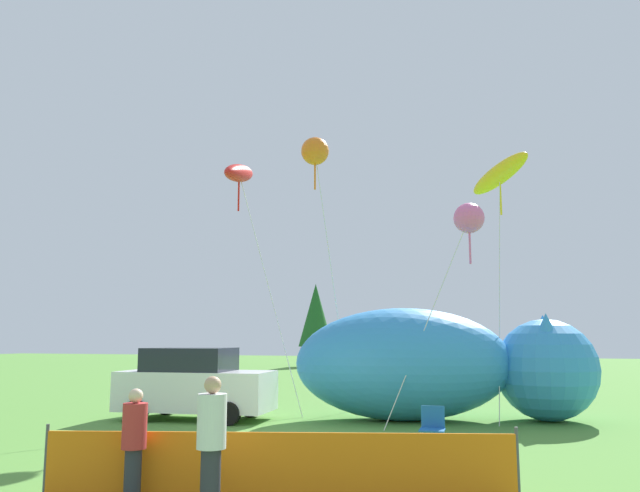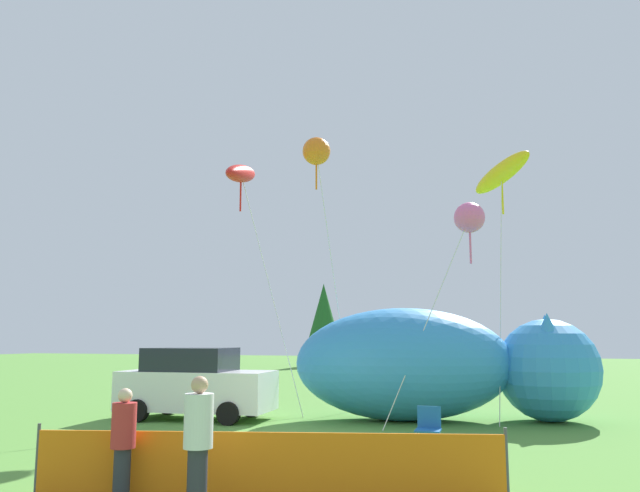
{
  "view_description": "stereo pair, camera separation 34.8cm",
  "coord_description": "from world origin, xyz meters",
  "px_view_note": "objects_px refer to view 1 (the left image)",
  "views": [
    {
      "loc": [
        4.65,
        -13.0,
        2.3
      ],
      "look_at": [
        -0.26,
        3.88,
        4.87
      ],
      "focal_mm": 35.0,
      "sensor_mm": 36.0,
      "label": 1
    },
    {
      "loc": [
        4.99,
        -12.9,
        2.3
      ],
      "look_at": [
        -0.26,
        3.88,
        4.87
      ],
      "focal_mm": 35.0,
      "sensor_mm": 36.0,
      "label": 2
    }
  ],
  "objects_px": {
    "parked_car": "(195,384)",
    "kite_yellow_hero": "(500,175)",
    "spectator_in_grey_shirt": "(134,441)",
    "kite_orange_flower": "(315,152)",
    "folding_chair": "(432,425)",
    "kite_red_lizard": "(239,174)",
    "inflatable_cat": "(438,368)",
    "spectator_in_black_shirt": "(211,439)",
    "kite_pink_octopus": "(469,219)"
  },
  "relations": [
    {
      "from": "kite_orange_flower",
      "to": "kite_yellow_hero",
      "type": "distance_m",
      "value": 5.95
    },
    {
      "from": "folding_chair",
      "to": "inflatable_cat",
      "type": "distance_m",
      "value": 4.83
    },
    {
      "from": "kite_yellow_hero",
      "to": "folding_chair",
      "type": "bearing_deg",
      "value": -103.37
    },
    {
      "from": "inflatable_cat",
      "to": "spectator_in_black_shirt",
      "type": "xyz_separation_m",
      "value": [
        -1.98,
        -10.19,
        -0.46
      ]
    },
    {
      "from": "folding_chair",
      "to": "kite_pink_octopus",
      "type": "distance_m",
      "value": 6.83
    },
    {
      "from": "kite_red_lizard",
      "to": "kite_orange_flower",
      "type": "bearing_deg",
      "value": 4.97
    },
    {
      "from": "parked_car",
      "to": "kite_orange_flower",
      "type": "relative_size",
      "value": 0.5
    },
    {
      "from": "spectator_in_black_shirt",
      "to": "kite_red_lizard",
      "type": "xyz_separation_m",
      "value": [
        -4.57,
        11.09,
        6.77
      ]
    },
    {
      "from": "kite_pink_octopus",
      "to": "kite_orange_flower",
      "type": "distance_m",
      "value": 5.8
    },
    {
      "from": "kite_orange_flower",
      "to": "spectator_in_grey_shirt",
      "type": "bearing_deg",
      "value": -86.48
    },
    {
      "from": "inflatable_cat",
      "to": "spectator_in_black_shirt",
      "type": "height_order",
      "value": "inflatable_cat"
    },
    {
      "from": "spectator_in_grey_shirt",
      "to": "kite_orange_flower",
      "type": "distance_m",
      "value": 13.42
    },
    {
      "from": "kite_pink_octopus",
      "to": "parked_car",
      "type": "bearing_deg",
      "value": -169.27
    },
    {
      "from": "kite_orange_flower",
      "to": "kite_yellow_hero",
      "type": "relative_size",
      "value": 1.1
    },
    {
      "from": "kite_pink_octopus",
      "to": "kite_yellow_hero",
      "type": "height_order",
      "value": "kite_yellow_hero"
    },
    {
      "from": "folding_chair",
      "to": "spectator_in_black_shirt",
      "type": "bearing_deg",
      "value": -23.85
    },
    {
      "from": "spectator_in_grey_shirt",
      "to": "kite_yellow_hero",
      "type": "height_order",
      "value": "kite_yellow_hero"
    },
    {
      "from": "parked_car",
      "to": "kite_red_lizard",
      "type": "bearing_deg",
      "value": 83.9
    },
    {
      "from": "parked_car",
      "to": "inflatable_cat",
      "type": "height_order",
      "value": "inflatable_cat"
    },
    {
      "from": "parked_car",
      "to": "inflatable_cat",
      "type": "bearing_deg",
      "value": 10.28
    },
    {
      "from": "folding_chair",
      "to": "spectator_in_black_shirt",
      "type": "relative_size",
      "value": 0.5
    },
    {
      "from": "folding_chair",
      "to": "inflatable_cat",
      "type": "xyz_separation_m",
      "value": [
        -0.32,
        4.73,
        0.91
      ]
    },
    {
      "from": "spectator_in_grey_shirt",
      "to": "parked_car",
      "type": "bearing_deg",
      "value": 112.17
    },
    {
      "from": "kite_pink_octopus",
      "to": "kite_orange_flower",
      "type": "height_order",
      "value": "kite_orange_flower"
    },
    {
      "from": "spectator_in_black_shirt",
      "to": "kite_pink_octopus",
      "type": "height_order",
      "value": "kite_pink_octopus"
    },
    {
      "from": "inflatable_cat",
      "to": "spectator_in_black_shirt",
      "type": "distance_m",
      "value": 10.39
    },
    {
      "from": "kite_red_lizard",
      "to": "kite_yellow_hero",
      "type": "xyz_separation_m",
      "value": [
        8.42,
        0.91,
        -0.43
      ]
    },
    {
      "from": "parked_car",
      "to": "folding_chair",
      "type": "xyz_separation_m",
      "value": [
        6.98,
        -3.08,
        -0.46
      ]
    },
    {
      "from": "spectator_in_grey_shirt",
      "to": "spectator_in_black_shirt",
      "type": "bearing_deg",
      "value": -8.99
    },
    {
      "from": "kite_orange_flower",
      "to": "inflatable_cat",
      "type": "bearing_deg",
      "value": -15.97
    },
    {
      "from": "kite_red_lizard",
      "to": "kite_pink_octopus",
      "type": "height_order",
      "value": "kite_red_lizard"
    },
    {
      "from": "parked_car",
      "to": "kite_yellow_hero",
      "type": "relative_size",
      "value": 0.55
    },
    {
      "from": "kite_red_lizard",
      "to": "kite_yellow_hero",
      "type": "bearing_deg",
      "value": 6.15
    },
    {
      "from": "spectator_in_grey_shirt",
      "to": "kite_pink_octopus",
      "type": "xyz_separation_m",
      "value": [
        4.24,
        9.78,
        4.73
      ]
    },
    {
      "from": "inflatable_cat",
      "to": "spectator_in_grey_shirt",
      "type": "distance_m",
      "value": 10.52
    },
    {
      "from": "kite_yellow_hero",
      "to": "spectator_in_grey_shirt",
      "type": "bearing_deg",
      "value": -113.53
    },
    {
      "from": "parked_car",
      "to": "kite_orange_flower",
      "type": "height_order",
      "value": "kite_orange_flower"
    },
    {
      "from": "folding_chair",
      "to": "kite_yellow_hero",
      "type": "height_order",
      "value": "kite_yellow_hero"
    },
    {
      "from": "spectator_in_black_shirt",
      "to": "inflatable_cat",
      "type": "bearing_deg",
      "value": 79.02
    },
    {
      "from": "inflatable_cat",
      "to": "kite_pink_octopus",
      "type": "relative_size",
      "value": 1.41
    },
    {
      "from": "spectator_in_grey_shirt",
      "to": "kite_pink_octopus",
      "type": "bearing_deg",
      "value": 66.56
    },
    {
      "from": "parked_car",
      "to": "spectator_in_black_shirt",
      "type": "relative_size",
      "value": 2.46
    },
    {
      "from": "spectator_in_grey_shirt",
      "to": "kite_orange_flower",
      "type": "relative_size",
      "value": 0.18
    },
    {
      "from": "spectator_in_grey_shirt",
      "to": "kite_orange_flower",
      "type": "height_order",
      "value": "kite_orange_flower"
    },
    {
      "from": "parked_car",
      "to": "kite_orange_flower",
      "type": "bearing_deg",
      "value": 42.09
    },
    {
      "from": "kite_pink_octopus",
      "to": "kite_yellow_hero",
      "type": "distance_m",
      "value": 2.8
    },
    {
      "from": "folding_chair",
      "to": "spectator_in_grey_shirt",
      "type": "height_order",
      "value": "spectator_in_grey_shirt"
    },
    {
      "from": "parked_car",
      "to": "spectator_in_black_shirt",
      "type": "bearing_deg",
      "value": -64.92
    },
    {
      "from": "spectator_in_grey_shirt",
      "to": "spectator_in_black_shirt",
      "type": "distance_m",
      "value": 1.31
    },
    {
      "from": "inflatable_cat",
      "to": "kite_yellow_hero",
      "type": "relative_size",
      "value": 1.06
    }
  ]
}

